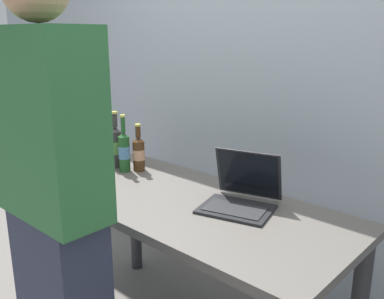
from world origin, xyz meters
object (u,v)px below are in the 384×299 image
Objects in this scene: beer_bottle_green at (139,153)px; person_figure at (56,212)px; beer_bottle_dark at (116,146)px; laptop at (241,194)px; beer_bottle_brown at (124,151)px; beer_bottle_amber at (103,152)px.

person_figure reaches higher than beer_bottle_green.
person_figure is (0.63, -0.74, 0.01)m from beer_bottle_dark.
beer_bottle_green is (0.15, 0.05, -0.02)m from beer_bottle_dark.
laptop is at bearing 1.28° from beer_bottle_dark.
beer_bottle_dark is 1.01× the size of beer_bottle_brown.
laptop is at bearing -2.03° from beer_bottle_green.
beer_bottle_dark is at bearing 75.36° from beer_bottle_amber.
beer_bottle_green is at bearing 53.71° from beer_bottle_brown.
person_figure is at bearing -49.56° from beer_bottle_dark.
beer_bottle_brown is (0.12, 0.06, 0.02)m from beer_bottle_amber.
laptop is 1.41× the size of beer_bottle_green.
laptop is 1.40× the size of beer_bottle_amber.
laptop is 0.80m from person_figure.
person_figure reaches higher than beer_bottle_brown.
beer_bottle_brown reaches higher than beer_bottle_amber.
beer_bottle_dark is 0.16m from beer_bottle_green.
beer_bottle_amber reaches higher than beer_bottle_green.
beer_bottle_amber is (-0.89, -0.10, 0.05)m from laptop.
laptop is 1.16× the size of beer_bottle_dark.
beer_bottle_green is 0.08m from beer_bottle_brown.
laptop is 0.73m from beer_bottle_green.
beer_bottle_amber is at bearing -173.78° from laptop.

